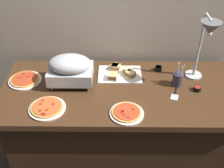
% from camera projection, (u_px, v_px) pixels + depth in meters
% --- Properties ---
extents(ground_plane, '(8.00, 8.00, 0.00)m').
position_uv_depth(ground_plane, '(117.00, 151.00, 2.68)').
color(ground_plane, '#4C443D').
extents(back_wall, '(4.40, 0.04, 2.40)m').
position_uv_depth(back_wall, '(119.00, 12.00, 2.36)').
color(back_wall, '#B7A893').
rests_on(back_wall, ground_plane).
extents(buffet_table, '(1.90, 0.84, 0.76)m').
position_uv_depth(buffet_table, '(118.00, 123.00, 2.45)').
color(buffet_table, '#422816').
rests_on(buffet_table, ground_plane).
extents(chafing_dish, '(0.35, 0.25, 0.25)m').
position_uv_depth(chafing_dish, '(70.00, 68.00, 2.21)').
color(chafing_dish, '#B7BABF').
rests_on(chafing_dish, buffet_table).
extents(heat_lamp, '(0.15, 0.29, 0.57)m').
position_uv_depth(heat_lamp, '(207.00, 35.00, 2.02)').
color(heat_lamp, '#B7BABF').
rests_on(heat_lamp, buffet_table).
extents(pizza_plate_front, '(0.25, 0.25, 0.03)m').
position_uv_depth(pizza_plate_front, '(127.00, 113.00, 1.98)').
color(pizza_plate_front, white).
rests_on(pizza_plate_front, buffet_table).
extents(pizza_plate_center, '(0.27, 0.27, 0.03)m').
position_uv_depth(pizza_plate_center, '(47.00, 108.00, 2.03)').
color(pizza_plate_center, white).
rests_on(pizza_plate_center, buffet_table).
extents(pizza_plate_raised_stand, '(0.27, 0.27, 0.03)m').
position_uv_depth(pizza_plate_raised_stand, '(25.00, 80.00, 2.31)').
color(pizza_plate_raised_stand, white).
rests_on(pizza_plate_raised_stand, buffet_table).
extents(sandwich_platter, '(0.37, 0.26, 0.06)m').
position_uv_depth(sandwich_platter, '(120.00, 73.00, 2.37)').
color(sandwich_platter, white).
rests_on(sandwich_platter, buffet_table).
extents(sauce_cup_near, '(0.06, 0.06, 0.04)m').
position_uv_depth(sauce_cup_near, '(158.00, 68.00, 2.43)').
color(sauce_cup_near, black).
rests_on(sauce_cup_near, buffet_table).
extents(sauce_cup_far, '(0.06, 0.06, 0.03)m').
position_uv_depth(sauce_cup_far, '(197.00, 88.00, 2.20)').
color(sauce_cup_far, black).
rests_on(sauce_cup_far, buffet_table).
extents(utensil_holder, '(0.08, 0.08, 0.21)m').
position_uv_depth(utensil_holder, '(178.00, 79.00, 2.24)').
color(utensil_holder, '#383347').
rests_on(utensil_holder, buffet_table).
extents(serving_spatula, '(0.09, 0.17, 0.01)m').
position_uv_depth(serving_spatula, '(175.00, 94.00, 2.17)').
color(serving_spatula, '#B7BABF').
rests_on(serving_spatula, buffet_table).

